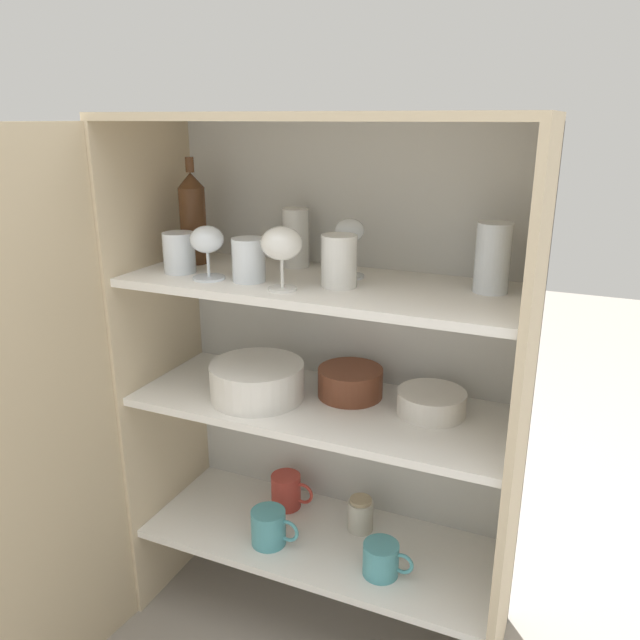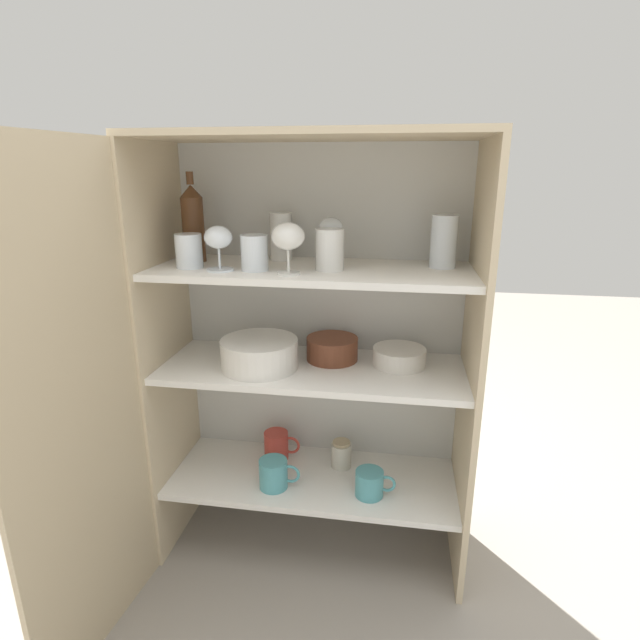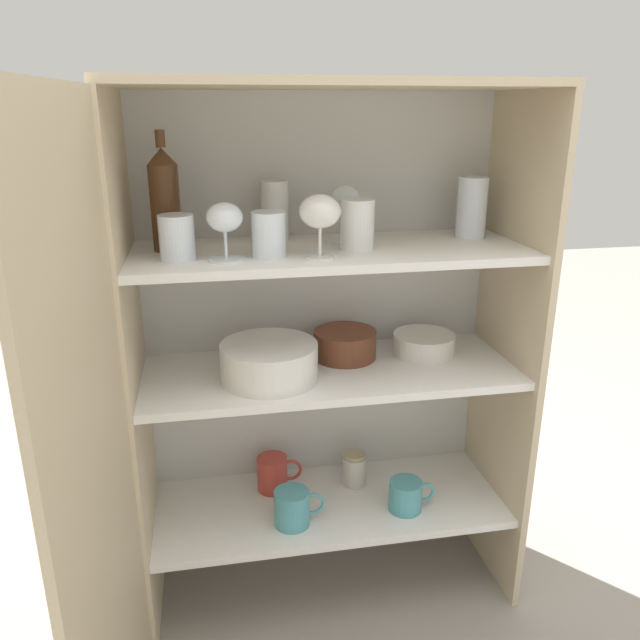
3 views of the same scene
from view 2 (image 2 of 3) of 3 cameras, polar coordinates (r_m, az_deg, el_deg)
ground_plane at (r=1.75m, az=-1.91°, el=-27.50°), size 8.00×8.00×0.00m
cupboard_back_panel at (r=1.70m, az=0.18°, el=-2.78°), size 0.96×0.02×1.30m
cupboard_side_left at (r=1.68m, az=-16.94°, el=-3.89°), size 0.02×0.39×1.30m
cupboard_side_right at (r=1.53m, az=16.79°, el=-5.91°), size 0.02×0.39×1.30m
cupboard_top_panel at (r=1.42m, az=-1.02°, el=20.38°), size 0.96×0.39×0.02m
shelf_board_lower at (r=1.73m, az=-0.83°, el=-17.65°), size 0.92×0.35×0.02m
shelf_board_middle at (r=1.54m, az=-0.89°, el=-5.64°), size 0.92×0.35×0.02m
shelf_board_upper at (r=1.45m, az=-0.95°, el=5.61°), size 0.92×0.35×0.02m
cupboard_door at (r=1.35m, az=-26.10°, el=-10.06°), size 0.06×0.48×1.30m
tumbler_glass_0 at (r=1.49m, az=-14.76°, el=7.65°), size 0.08×0.08×0.10m
tumbler_glass_1 at (r=1.41m, az=1.12°, el=8.05°), size 0.08×0.08×0.12m
tumbler_glass_2 at (r=1.57m, az=-4.50°, el=9.49°), size 0.07×0.07×0.15m
tumbler_glass_3 at (r=1.41m, az=-7.51°, el=7.62°), size 0.08×0.08×0.10m
tumbler_glass_4 at (r=1.48m, az=13.96°, el=8.69°), size 0.08×0.08×0.15m
wine_glass_0 at (r=1.42m, az=-11.54°, el=8.94°), size 0.08×0.08×0.12m
wine_glass_1 at (r=1.48m, az=1.25°, el=10.13°), size 0.07×0.07×0.14m
wine_glass_2 at (r=1.34m, az=-3.68°, el=9.37°), size 0.09×0.09×0.14m
wine_bottle at (r=1.58m, az=-14.31°, el=10.69°), size 0.07×0.07×0.27m
plate_stack_white at (r=1.52m, az=-6.93°, el=-3.83°), size 0.23×0.23×0.09m
mixing_bowl_large at (r=1.58m, az=1.40°, el=-3.17°), size 0.16×0.16×0.07m
serving_bowl_small at (r=1.55m, az=9.04°, el=-4.05°), size 0.16×0.16×0.06m
coffee_mug_primary at (r=1.79m, az=-4.93°, el=-14.07°), size 0.13×0.08×0.10m
coffee_mug_extra_1 at (r=1.62m, az=5.73°, el=-18.07°), size 0.12×0.09×0.08m
coffee_mug_extra_2 at (r=1.65m, az=-5.27°, el=-17.08°), size 0.13×0.09×0.09m
storage_jar at (r=1.75m, az=2.45°, el=-15.06°), size 0.07×0.07×0.09m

